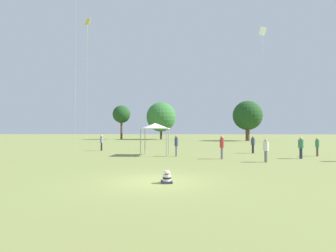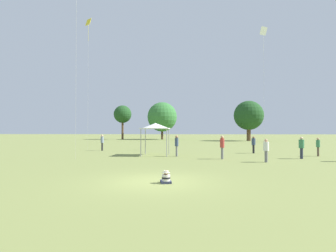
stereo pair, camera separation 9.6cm
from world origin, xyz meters
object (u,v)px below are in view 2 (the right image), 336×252
object	(u,v)px
person_standing_5	(222,145)
person_standing_1	(318,145)
distant_tree_2	(249,116)
seated_toddler	(166,178)
person_standing_4	(301,146)
person_standing_6	(102,141)
kite_0	(88,29)
kite_2	(264,37)
person_standing_7	(253,143)
person_standing_3	(177,144)
distant_tree_0	(123,114)
distant_tree_1	(162,117)
person_standing_2	(266,148)
canopy_tent	(155,126)

from	to	relation	value
person_standing_5	person_standing_1	bearing A→B (deg)	129.49
distant_tree_2	seated_toddler	bearing A→B (deg)	-107.05
seated_toddler	person_standing_5	distance (m)	10.28
person_standing_4	person_standing_5	bearing A→B (deg)	-105.05
seated_toddler	person_standing_6	world-z (taller)	person_standing_6
person_standing_5	kite_0	distance (m)	21.85
person_standing_6	kite_2	xyz separation A→B (m)	(17.91, 1.54, 11.67)
person_standing_7	person_standing_6	bearing A→B (deg)	137.87
person_standing_3	distant_tree_0	size ratio (longest dim) A/B	0.21
kite_2	distant_tree_2	xyz separation A→B (m)	(4.80, 27.85, -7.25)
seated_toddler	person_standing_1	world-z (taller)	person_standing_1
seated_toddler	person_standing_5	bearing A→B (deg)	57.29
kite_2	seated_toddler	bearing A→B (deg)	78.77
person_standing_4	distant_tree_1	distance (m)	47.20
person_standing_2	kite_2	world-z (taller)	kite_2
person_standing_5	kite_2	xyz separation A→B (m)	(5.89, 9.26, 11.63)
seated_toddler	person_standing_6	xyz separation A→B (m)	(-8.40, 17.29, 0.85)
person_standing_2	distant_tree_0	xyz separation A→B (m)	(-21.70, 46.67, 5.37)
canopy_tent	distant_tree_2	bearing A→B (deg)	64.85
person_standing_7	person_standing_1	bearing A→B (deg)	-62.68
person_standing_4	kite_2	bearing A→B (deg)	161.37
person_standing_5	person_standing_6	xyz separation A→B (m)	(-12.03, 7.72, -0.04)
person_standing_2	kite_0	world-z (taller)	kite_0
kite_0	distant_tree_0	distance (m)	36.28
person_standing_2	person_standing_3	world-z (taller)	person_standing_3
person_standing_5	person_standing_6	size ratio (longest dim) A/B	1.03
seated_toddler	distant_tree_1	bearing A→B (deg)	83.48
person_standing_5	person_standing_7	size ratio (longest dim) A/B	1.10
person_standing_3	person_standing_7	xyz separation A→B (m)	(7.35, 3.61, -0.12)
person_standing_5	kite_2	world-z (taller)	kite_2
kite_0	distant_tree_2	distance (m)	38.19
canopy_tent	person_standing_4	bearing A→B (deg)	-9.52
kite_0	distant_tree_2	xyz separation A→B (m)	(25.12, 27.38, -8.83)
distant_tree_1	distant_tree_2	xyz separation A→B (m)	(19.55, -8.01, -0.19)
person_standing_1	distant_tree_0	world-z (taller)	distant_tree_0
person_standing_1	kite_2	bearing A→B (deg)	-71.30
person_standing_2	person_standing_4	size ratio (longest dim) A/B	0.95
person_standing_4	person_standing_6	xyz separation A→B (m)	(-18.25, 7.09, 0.05)
person_standing_6	person_standing_3	bearing A→B (deg)	100.43
canopy_tent	distant_tree_0	bearing A→B (deg)	107.62
distant_tree_2	person_standing_5	bearing A→B (deg)	-106.07
person_standing_6	kite_2	world-z (taller)	kite_2
person_standing_7	canopy_tent	bearing A→B (deg)	163.16
distant_tree_2	person_standing_2	bearing A→B (deg)	-101.48
person_standing_5	person_standing_7	distance (m)	6.61
kite_0	distant_tree_1	size ratio (longest dim) A/B	1.66
person_standing_7	kite_0	xyz separation A→B (m)	(-18.18, 4.28, 13.33)
person_standing_3	person_standing_4	world-z (taller)	person_standing_3
person_standing_5	distant_tree_1	bearing A→B (deg)	-147.71
person_standing_2	kite_0	size ratio (longest dim) A/B	0.10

